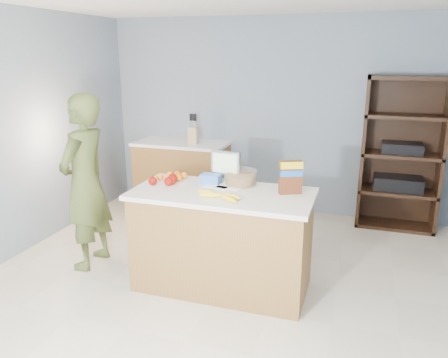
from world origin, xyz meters
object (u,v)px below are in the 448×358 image
(counter_peninsula, at_px, (222,244))
(tv, at_px, (226,164))
(shelving_unit, at_px, (400,157))
(person, at_px, (85,183))
(cereal_box, at_px, (291,175))

(counter_peninsula, xyz_separation_m, tv, (-0.07, 0.32, 0.64))
(counter_peninsula, distance_m, shelving_unit, 2.61)
(tv, bearing_deg, person, -166.69)
(tv, bearing_deg, shelving_unit, 46.81)
(shelving_unit, distance_m, person, 3.57)
(person, xyz_separation_m, tv, (1.31, 0.31, 0.21))
(tv, height_order, cereal_box, cereal_box)
(counter_peninsula, distance_m, cereal_box, 0.87)
(shelving_unit, relative_size, cereal_box, 6.35)
(tv, distance_m, cereal_box, 0.66)
(person, relative_size, cereal_box, 6.00)
(counter_peninsula, height_order, cereal_box, cereal_box)
(person, height_order, cereal_box, person)
(counter_peninsula, bearing_deg, person, 179.56)
(shelving_unit, height_order, person, shelving_unit)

